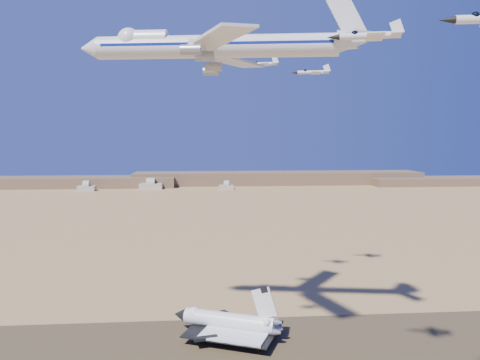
{
  "coord_description": "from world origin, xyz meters",
  "views": [
    {
      "loc": [
        7.73,
        -141.33,
        65.66
      ],
      "look_at": [
        19.98,
        8.0,
        52.7
      ],
      "focal_mm": 35.0,
      "sensor_mm": 36.0,
      "label": 1
    }
  ],
  "objects": [
    {
      "name": "shuttle",
      "position": [
        16.09,
        9.05,
        5.0
      ],
      "size": [
        38.27,
        32.1,
        18.62
      ],
      "rotation": [
        0.0,
        0.0,
        -0.4
      ],
      "color": "silver",
      "rests_on": "runway"
    },
    {
      "name": "chase_jet_c",
      "position": [
        31.44,
        41.83,
        95.0
      ],
      "size": [
        13.64,
        7.91,
        3.47
      ],
      "rotation": [
        0.0,
        0.0,
        -0.27
      ],
      "color": "silver"
    },
    {
      "name": "crew_a",
      "position": [
        22.56,
        4.39,
        0.85
      ],
      "size": [
        0.58,
        0.68,
        1.59
      ],
      "primitive_type": "imported",
      "rotation": [
        0.0,
        0.0,
        1.15
      ],
      "color": "#C4480B",
      "rests_on": "runway"
    },
    {
      "name": "carrier_747",
      "position": [
        9.73,
        -2.69,
        92.6
      ],
      "size": [
        83.73,
        63.87,
        20.78
      ],
      "rotation": [
        0.0,
        0.0,
        -0.16
      ],
      "color": "silver"
    },
    {
      "name": "hangars",
      "position": [
        -64.0,
        478.43,
        4.83
      ],
      "size": [
        200.5,
        29.5,
        30.0
      ],
      "color": "#A19C8F",
      "rests_on": "ground"
    },
    {
      "name": "runway",
      "position": [
        0.0,
        0.0,
        0.03
      ],
      "size": [
        600.0,
        50.0,
        0.06
      ],
      "primitive_type": "cube",
      "color": "brown",
      "rests_on": "ground"
    },
    {
      "name": "crew_b",
      "position": [
        23.57,
        0.02,
        0.9
      ],
      "size": [
        0.79,
        0.94,
        1.67
      ],
      "primitive_type": "imported",
      "rotation": [
        0.0,
        0.0,
        2.05
      ],
      "color": "#C4480B",
      "rests_on": "runway"
    },
    {
      "name": "chase_jet_d",
      "position": [
        54.1,
        54.05,
        93.81
      ],
      "size": [
        16.26,
        9.25,
        4.1
      ],
      "rotation": [
        0.0,
        0.0,
        -0.21
      ],
      "color": "silver"
    },
    {
      "name": "ground",
      "position": [
        0.0,
        0.0,
        0.0
      ],
      "size": [
        1200.0,
        1200.0,
        0.0
      ],
      "primitive_type": "plane",
      "color": "#B1804E",
      "rests_on": "ground"
    },
    {
      "name": "ridgeline",
      "position": [
        65.32,
        527.31,
        7.63
      ],
      "size": [
        960.0,
        90.0,
        18.0
      ],
      "color": "brown",
      "rests_on": "ground"
    },
    {
      "name": "crew_c",
      "position": [
        24.7,
        -3.15,
        0.91
      ],
      "size": [
        1.1,
        1.03,
        1.7
      ],
      "primitive_type": "imported",
      "rotation": [
        0.0,
        0.0,
        2.45
      ],
      "color": "#C4480B",
      "rests_on": "runway"
    },
    {
      "name": "chase_jet_a",
      "position": [
        41.7,
        -46.57,
        86.78
      ],
      "size": [
        14.97,
        8.69,
        3.81
      ],
      "rotation": [
        0.0,
        0.0,
        -0.28
      ],
      "color": "silver"
    }
  ]
}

